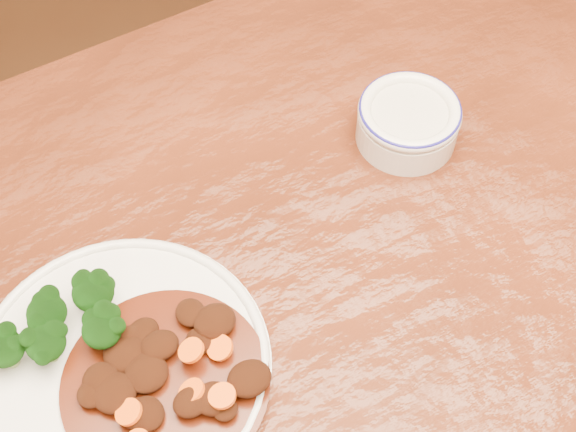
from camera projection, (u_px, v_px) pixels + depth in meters
name	position (u px, v px, depth m)	size (l,w,h in m)	color
dining_table	(400.00, 345.00, 0.78)	(1.54, 0.96, 0.75)	#5F2510
dinner_plate	(121.00, 368.00, 0.67)	(0.25, 0.25, 0.02)	silver
broccoli_florets	(61.00, 324.00, 0.66)	(0.12, 0.07, 0.04)	#81A053
mince_stew	(164.00, 373.00, 0.66)	(0.17, 0.17, 0.03)	#4B1408
dip_bowl	(408.00, 121.00, 0.80)	(0.10, 0.10, 0.05)	silver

